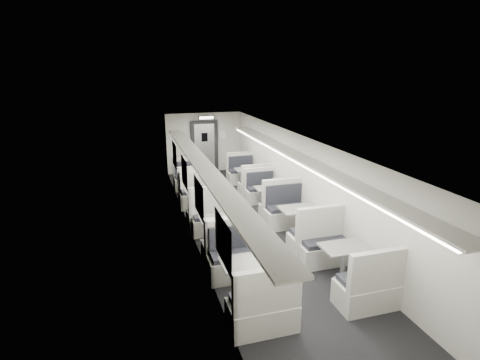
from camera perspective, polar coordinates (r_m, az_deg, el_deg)
room at (r=9.59m, az=1.45°, el=-0.90°), size 3.24×12.24×2.64m
booth_left_a at (r=12.50m, az=-7.31°, el=-0.80°), size 1.02×2.06×1.10m
booth_left_b at (r=10.74m, az=-5.69°, el=-3.47°), size 1.13×2.29×1.23m
booth_left_c at (r=9.01m, az=-3.35°, el=-7.74°), size 1.03×2.10×1.12m
booth_left_d at (r=7.04m, az=1.06°, el=-14.98°), size 1.11×2.25×1.20m
booth_right_a at (r=13.13m, az=1.17°, el=0.23°), size 1.03×2.09×1.12m
booth_right_b at (r=11.23m, az=4.44°, el=-2.80°), size 0.99×2.01×1.08m
booth_right_c at (r=9.40m, az=9.01°, el=-6.53°), size 1.16×2.36×1.26m
booth_right_d at (r=7.82m, az=15.45°, el=-12.20°), size 1.10×2.23×1.19m
passenger at (r=11.74m, az=-6.46°, el=-0.02°), size 0.57×0.41×1.48m
window_a at (r=12.47m, az=-9.92°, el=3.73°), size 0.02×1.18×0.84m
window_b at (r=10.35m, az=-8.47°, el=1.13°), size 0.02×1.18×0.84m
window_c at (r=8.28m, az=-6.27°, el=-2.79°), size 0.02×1.18×0.84m
window_d at (r=6.29m, az=-2.61°, el=-9.26°), size 0.02×1.18×0.84m
luggage_rack_left at (r=8.81m, az=-5.65°, el=2.29°), size 0.46×10.40×0.09m
luggage_rack_right at (r=9.58m, az=9.15°, el=3.32°), size 0.46×10.40×0.09m
vestibule_door at (r=15.21m, az=-5.43°, el=5.03°), size 1.10×0.13×2.10m
exit_sign at (r=14.53m, az=-5.18°, el=9.46°), size 0.62×0.12×0.16m
wall_notice at (r=15.27m, az=-2.68°, el=6.89°), size 0.32×0.02×0.40m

